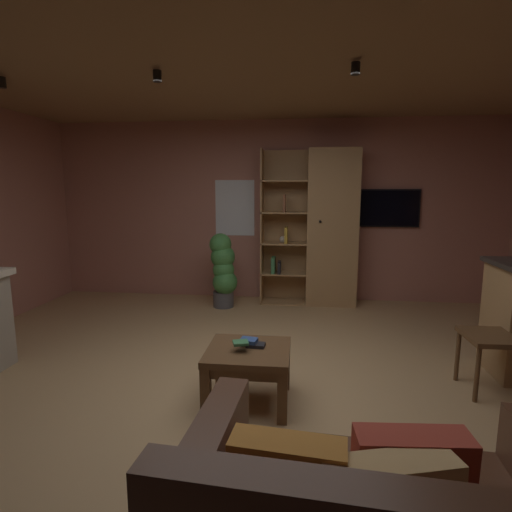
# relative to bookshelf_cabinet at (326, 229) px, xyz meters

# --- Properties ---
(floor) EXTENTS (6.53, 5.84, 0.02)m
(floor) POSITION_rel_bookshelf_cabinet_xyz_m (-0.72, -2.68, -1.08)
(floor) COLOR tan
(floor) RESTS_ON ground
(wall_back) EXTENTS (6.65, 0.06, 2.60)m
(wall_back) POSITION_rel_bookshelf_cabinet_xyz_m (-0.72, 0.27, 0.23)
(wall_back) COLOR #AD7060
(wall_back) RESTS_ON ground
(ceiling) EXTENTS (6.53, 5.84, 0.02)m
(ceiling) POSITION_rel_bookshelf_cabinet_xyz_m (-0.72, -2.68, 1.54)
(ceiling) COLOR #8E6B47
(window_pane_back) EXTENTS (0.58, 0.01, 0.82)m
(window_pane_back) POSITION_rel_bookshelf_cabinet_xyz_m (-1.32, 0.24, 0.27)
(window_pane_back) COLOR white
(bookshelf_cabinet) EXTENTS (1.34, 0.41, 2.17)m
(bookshelf_cabinet) POSITION_rel_bookshelf_cabinet_xyz_m (0.00, 0.00, 0.00)
(bookshelf_cabinet) COLOR #A87F51
(bookshelf_cabinet) RESTS_ON ground
(coffee_table) EXTENTS (0.62, 0.58, 0.43)m
(coffee_table) POSITION_rel_bookshelf_cabinet_xyz_m (-0.71, -2.84, -0.73)
(coffee_table) COLOR brown
(coffee_table) RESTS_ON ground
(table_book_0) EXTENTS (0.15, 0.11, 0.03)m
(table_book_0) POSITION_rel_bookshelf_cabinet_xyz_m (-0.66, -2.79, -0.63)
(table_book_0) COLOR black
(table_book_0) RESTS_ON coffee_table
(table_book_1) EXTENTS (0.14, 0.12, 0.03)m
(table_book_1) POSITION_rel_bookshelf_cabinet_xyz_m (-0.72, -2.77, -0.60)
(table_book_1) COLOR #2D4C8C
(table_book_1) RESTS_ON coffee_table
(table_book_2) EXTENTS (0.13, 0.12, 0.02)m
(table_book_2) POSITION_rel_bookshelf_cabinet_xyz_m (-0.76, -2.89, -0.57)
(table_book_2) COLOR #387247
(table_book_2) RESTS_ON coffee_table
(dining_chair) EXTENTS (0.44, 0.44, 0.92)m
(dining_chair) POSITION_rel_bookshelf_cabinet_xyz_m (1.28, -2.45, -0.54)
(dining_chair) COLOR brown
(dining_chair) RESTS_ON ground
(potted_floor_plant) EXTENTS (0.39, 0.39, 1.03)m
(potted_floor_plant) POSITION_rel_bookshelf_cabinet_xyz_m (-1.40, -0.34, -0.53)
(potted_floor_plant) COLOR #4C4C51
(potted_floor_plant) RESTS_ON ground
(wall_mounted_tv) EXTENTS (0.94, 0.06, 0.53)m
(wall_mounted_tv) POSITION_rel_bookshelf_cabinet_xyz_m (0.84, 0.21, 0.29)
(wall_mounted_tv) COLOR black
(track_light_spot_0) EXTENTS (0.07, 0.07, 0.09)m
(track_light_spot_0) POSITION_rel_bookshelf_cabinet_xyz_m (-2.93, -2.29, 1.46)
(track_light_spot_0) COLOR black
(track_light_spot_1) EXTENTS (0.07, 0.07, 0.09)m
(track_light_spot_1) POSITION_rel_bookshelf_cabinet_xyz_m (-1.52, -2.33, 1.46)
(track_light_spot_1) COLOR black
(track_light_spot_2) EXTENTS (0.07, 0.07, 0.09)m
(track_light_spot_2) POSITION_rel_bookshelf_cabinet_xyz_m (0.06, -2.36, 1.46)
(track_light_spot_2) COLOR black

